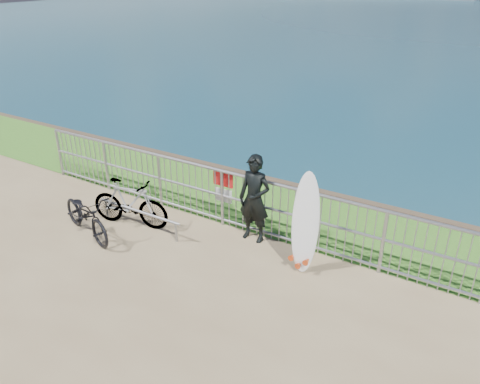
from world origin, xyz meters
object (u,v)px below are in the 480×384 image
Objects in this scene: surfer at (254,199)px; bicycle_near at (86,215)px; bicycle_far at (130,203)px; surfboard at (305,227)px.

surfer reaches higher than bicycle_near.
bicycle_near is at bearing -151.45° from surfer.
surfer is 3.04m from bicycle_near.
bicycle_near is at bearing 136.44° from bicycle_far.
surfer is at bearing -83.51° from bicycle_far.
bicycle_near is 0.81m from bicycle_far.
bicycle_far is (0.41, 0.69, 0.05)m from bicycle_near.
bicycle_far is (-2.22, -0.78, -0.33)m from surfer.
surfer reaches higher than bicycle_far.
surfboard is 3.93m from bicycle_near.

